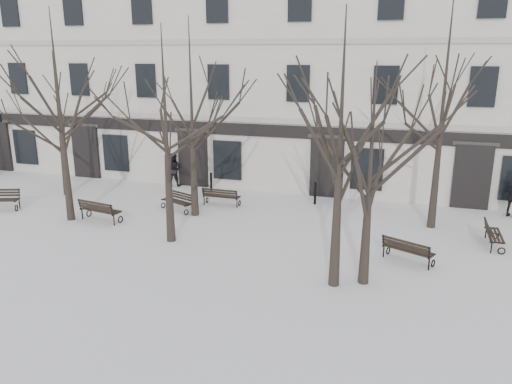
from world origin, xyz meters
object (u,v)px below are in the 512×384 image
at_px(bench_4, 221,196).
at_px(bench_3, 178,201).
at_px(tree_2, 341,119).
at_px(bench_2, 408,250).
at_px(tree_0, 58,92).
at_px(tree_3, 371,150).
at_px(bench_1, 99,210).
at_px(bench_5, 493,234).
at_px(tree_1, 165,110).

bearing_deg(bench_4, bench_3, 37.66).
distance_m(tree_2, bench_2, 5.55).
bearing_deg(tree_0, tree_3, -11.36).
height_order(tree_0, bench_2, tree_0).
xyz_separation_m(bench_1, bench_5, (15.25, 1.81, -0.05)).
height_order(bench_2, bench_3, bench_2).
distance_m(bench_2, bench_3, 10.30).
xyz_separation_m(tree_2, tree_3, (0.84, 0.41, -0.90)).
relative_size(tree_3, bench_4, 3.85).
bearing_deg(tree_2, tree_3, 26.11).
bearing_deg(bench_5, bench_1, 97.39).
relative_size(tree_3, bench_3, 3.86).
height_order(tree_0, tree_2, tree_0).
bearing_deg(bench_3, tree_2, -11.68).
relative_size(bench_4, bench_5, 1.02).
distance_m(bench_3, bench_4, 2.00).
relative_size(tree_1, tree_2, 0.97).
xyz_separation_m(tree_1, bench_2, (8.48, 0.47, -4.39)).
relative_size(tree_2, bench_3, 4.71).
bearing_deg(bench_2, tree_0, 22.87).
xyz_separation_m(bench_4, bench_5, (11.19, -1.73, -0.01)).
relative_size(tree_2, bench_1, 4.16).
relative_size(bench_1, bench_5, 1.15).
bearing_deg(tree_0, bench_2, -2.23).
xyz_separation_m(tree_1, bench_1, (-3.83, 1.14, -4.35)).
relative_size(bench_1, bench_4, 1.13).
bearing_deg(tree_3, bench_5, 46.59).
distance_m(tree_0, bench_1, 4.99).
height_order(tree_3, bench_1, tree_3).
bearing_deg(tree_1, bench_2, 3.18).
bearing_deg(bench_5, tree_1, 105.12).
bearing_deg(bench_4, bench_1, 41.77).
relative_size(bench_3, bench_5, 1.02).
xyz_separation_m(tree_1, bench_5, (11.41, 2.95, -4.40)).
bearing_deg(bench_3, bench_5, 20.72).
height_order(bench_1, bench_3, bench_1).
height_order(tree_2, bench_3, tree_2).
relative_size(tree_0, bench_4, 4.96).
distance_m(tree_2, bench_1, 11.57).
xyz_separation_m(tree_3, bench_4, (-6.99, 6.16, -3.65)).
xyz_separation_m(tree_0, tree_1, (5.16, -1.00, -0.46)).
distance_m(tree_1, tree_3, 7.40).
bearing_deg(tree_0, bench_5, 6.71).
xyz_separation_m(bench_3, bench_5, (12.79, -0.53, 0.01)).
bearing_deg(bench_4, bench_5, 171.89).
xyz_separation_m(tree_2, bench_2, (2.10, 2.37, -4.55)).
bearing_deg(tree_3, bench_3, 149.99).
distance_m(bench_1, bench_2, 12.33).
relative_size(tree_1, bench_4, 4.53).
height_order(tree_1, bench_2, tree_1).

